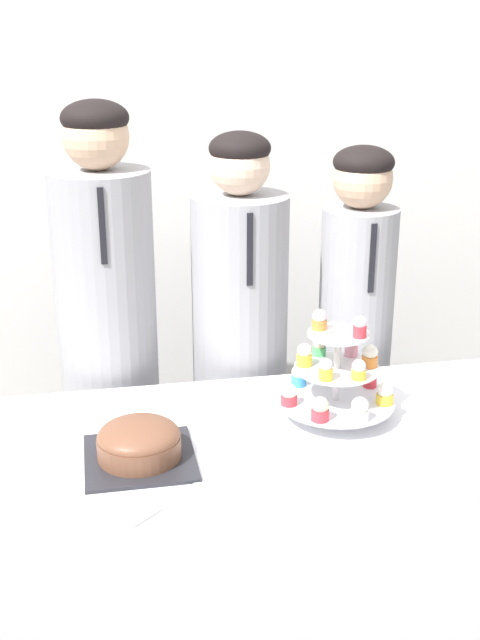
# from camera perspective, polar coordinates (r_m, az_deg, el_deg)

# --- Properties ---
(wall_back) EXTENTS (9.00, 0.06, 2.70)m
(wall_back) POSITION_cam_1_polar(r_m,az_deg,el_deg) (3.03, -3.64, 12.72)
(wall_back) COLOR silver
(wall_back) RESTS_ON ground_plane
(table) EXTENTS (1.68, 0.73, 0.73)m
(table) POSITION_cam_1_polar(r_m,az_deg,el_deg) (2.33, 0.79, -16.22)
(table) COLOR white
(table) RESTS_ON ground_plane
(round_cake) EXTENTS (0.27, 0.27, 0.10)m
(round_cake) POSITION_cam_1_polar(r_m,az_deg,el_deg) (2.01, -7.19, -8.64)
(round_cake) COLOR #232328
(round_cake) RESTS_ON table
(cake_knife) EXTENTS (0.23, 0.20, 0.01)m
(cake_knife) POSITION_cam_1_polar(r_m,az_deg,el_deg) (1.85, -5.53, -13.05)
(cake_knife) COLOR silver
(cake_knife) RESTS_ON table
(cupcake_stand) EXTENTS (0.32, 0.32, 0.30)m
(cupcake_stand) POSITION_cam_1_polar(r_m,az_deg,el_deg) (2.19, 6.92, -3.97)
(cupcake_stand) COLOR silver
(cupcake_stand) RESTS_ON table
(student_0) EXTENTS (0.31, 0.31, 1.55)m
(student_0) POSITION_cam_1_polar(r_m,az_deg,el_deg) (2.59, -9.25, -2.94)
(student_0) COLOR #939399
(student_0) RESTS_ON ground_plane
(student_1) EXTENTS (0.31, 0.31, 1.45)m
(student_1) POSITION_cam_1_polar(r_m,az_deg,el_deg) (2.65, -0.01, -3.34)
(student_1) COLOR #939399
(student_1) RESTS_ON ground_plane
(student_2) EXTENTS (0.25, 0.25, 1.40)m
(student_2) POSITION_cam_1_polar(r_m,az_deg,el_deg) (2.75, 8.06, -2.59)
(student_2) COLOR #939399
(student_2) RESTS_ON ground_plane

